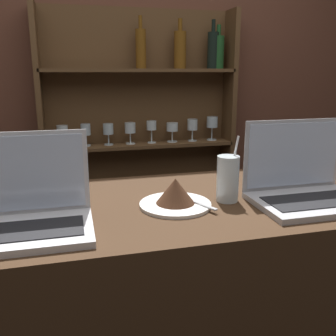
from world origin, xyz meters
The scene contains 6 objects.
back_wall centered at (0.00, 1.62, 1.35)m, with size 7.00×0.06×2.70m.
back_shelf centered at (0.06, 1.54, 0.96)m, with size 1.19×0.18×1.80m.
laptop_near centered at (-0.49, 0.20, 1.09)m, with size 0.32×0.23×0.24m.
laptop_far centered at (0.32, 0.22, 1.09)m, with size 0.35×0.24×0.25m.
cake_plate centered at (-0.08, 0.27, 1.07)m, with size 0.22×0.22×0.09m.
water_glass centered at (0.09, 0.28, 1.11)m, with size 0.07×0.07×0.20m.
Camera 1 is at (-0.37, -0.75, 1.43)m, focal length 40.00 mm.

